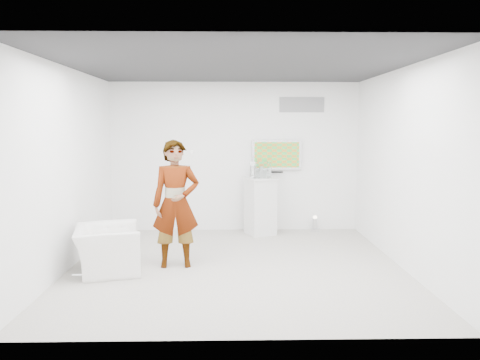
% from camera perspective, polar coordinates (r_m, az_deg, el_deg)
% --- Properties ---
extents(room, '(5.01, 5.01, 3.00)m').
position_cam_1_polar(room, '(6.99, -0.48, 1.44)').
color(room, '#BDB5AD').
rests_on(room, ground).
extents(tv, '(1.00, 0.08, 0.60)m').
position_cam_1_polar(tv, '(9.47, 4.49, 3.09)').
color(tv, silver).
rests_on(tv, room).
extents(logo_decal, '(0.90, 0.02, 0.30)m').
position_cam_1_polar(logo_decal, '(9.56, 7.54, 9.08)').
color(logo_decal, gray).
rests_on(logo_decal, room).
extents(person, '(0.75, 0.53, 1.93)m').
position_cam_1_polar(person, '(7.12, -7.83, -2.89)').
color(person, white).
rests_on(person, room).
extents(armchair, '(1.12, 1.21, 0.67)m').
position_cam_1_polar(armchair, '(7.20, -15.84, -8.10)').
color(armchair, white).
rests_on(armchair, room).
extents(pedestal, '(0.71, 0.71, 1.13)m').
position_cam_1_polar(pedestal, '(9.21, 2.49, -3.19)').
color(pedestal, silver).
rests_on(pedestal, room).
extents(floor_uplight, '(0.25, 0.25, 0.30)m').
position_cam_1_polar(floor_uplight, '(9.65, 9.12, -5.30)').
color(floor_uplight, white).
rests_on(floor_uplight, room).
extents(vitrine, '(0.40, 0.40, 0.32)m').
position_cam_1_polar(vitrine, '(9.11, 2.51, 1.30)').
color(vitrine, silver).
rests_on(vitrine, pedestal).
extents(console, '(0.06, 0.16, 0.22)m').
position_cam_1_polar(console, '(9.11, 2.51, 0.99)').
color(console, silver).
rests_on(console, pedestal).
extents(wii_remote, '(0.04, 0.14, 0.04)m').
position_cam_1_polar(wii_remote, '(7.19, -5.92, 3.41)').
color(wii_remote, silver).
rests_on(wii_remote, person).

